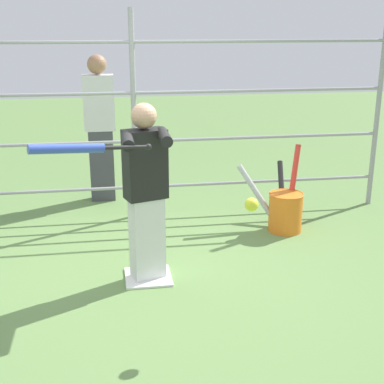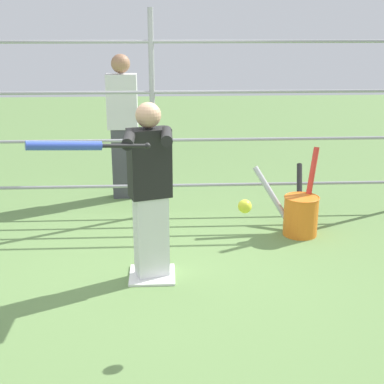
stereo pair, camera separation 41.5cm
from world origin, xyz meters
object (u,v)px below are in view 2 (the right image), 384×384
(batter, at_px, (150,187))
(baseball_bat_swinging, at_px, (75,146))
(bat_bucket, at_px, (300,212))
(bystander_behind_fence, at_px, (123,125))
(softball_in_flight, at_px, (245,206))

(batter, xyz_separation_m, baseball_bat_swinging, (0.50, 0.59, 0.49))
(bat_bucket, relative_size, bystander_behind_fence, 0.50)
(baseball_bat_swinging, height_order, bystander_behind_fence, bystander_behind_fence)
(batter, distance_m, bat_bucket, 1.89)
(batter, height_order, bat_bucket, batter)
(batter, relative_size, baseball_bat_swinging, 1.81)
(baseball_bat_swinging, xyz_separation_m, softball_in_flight, (-1.17, 0.27, -0.38))
(batter, xyz_separation_m, bat_bucket, (-1.54, -0.93, -0.59))
(batter, distance_m, bystander_behind_fence, 2.33)
(baseball_bat_swinging, relative_size, bystander_behind_fence, 0.47)
(softball_in_flight, xyz_separation_m, bystander_behind_fence, (1.05, -3.15, -0.01))
(batter, height_order, baseball_bat_swinging, batter)
(bat_bucket, distance_m, bystander_behind_fence, 2.46)
(baseball_bat_swinging, distance_m, bat_bucket, 2.76)
(batter, relative_size, bat_bucket, 1.71)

